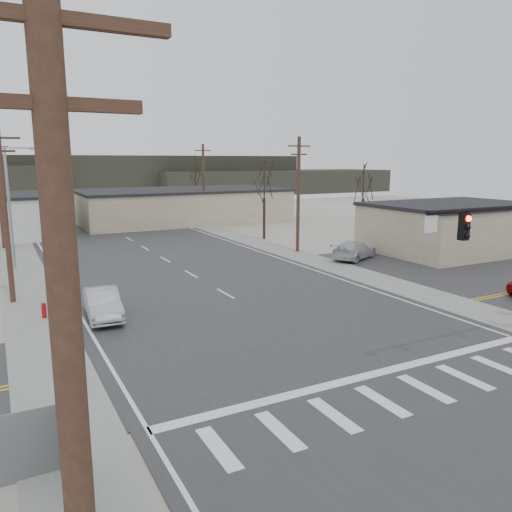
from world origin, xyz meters
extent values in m
plane|color=beige|center=(0.00, 0.00, 0.00)|extent=(140.00, 140.00, 0.00)
cube|color=#2A2B2D|center=(0.00, 15.00, 0.02)|extent=(18.00, 110.00, 0.05)
cube|color=#2A2B2D|center=(0.00, 0.00, 0.02)|extent=(90.00, 10.00, 0.04)
cube|color=#2A2B2D|center=(20.00, 6.00, 0.02)|extent=(18.00, 20.00, 0.03)
cube|color=gray|center=(-10.60, 20.00, 0.03)|extent=(3.00, 90.00, 0.06)
cube|color=gray|center=(10.60, 20.00, 0.03)|extent=(3.00, 90.00, 0.06)
cylinder|color=black|center=(5.60, -6.20, 6.20)|extent=(8.40, 0.18, 0.18)
cube|color=black|center=(3.30, -6.20, 5.60)|extent=(0.32, 0.30, 1.00)
sphere|color=#FF0C05|center=(3.30, -6.37, 5.92)|extent=(0.22, 0.22, 0.22)
cube|color=silver|center=(1.60, -6.20, 5.80)|extent=(0.60, 0.04, 0.60)
cylinder|color=#A50C0C|center=(-10.20, 8.00, 0.35)|extent=(0.24, 0.24, 0.70)
sphere|color=#A50C0C|center=(-10.20, 8.00, 0.75)|extent=(0.24, 0.24, 0.24)
cube|color=#C6B097|center=(10.00, 44.00, 2.00)|extent=(26.00, 14.00, 4.00)
cube|color=black|center=(10.00, 44.00, 4.15)|extent=(26.30, 14.30, 0.30)
cube|color=#C6B097|center=(24.00, 12.00, 2.00)|extent=(14.00, 10.00, 4.00)
cube|color=black|center=(24.00, 12.00, 4.15)|extent=(14.30, 10.30, 0.30)
cylinder|color=#4D3424|center=(-11.50, -14.00, 5.00)|extent=(0.30, 0.30, 10.00)
cube|color=#4D3424|center=(-11.50, -14.00, 9.20)|extent=(2.20, 0.12, 0.12)
cube|color=#4D3424|center=(-11.50, -14.00, 8.50)|extent=(1.60, 0.12, 0.12)
cylinder|color=#4D3424|center=(-11.50, 12.00, 5.00)|extent=(0.30, 0.30, 10.00)
cylinder|color=#4D3424|center=(11.50, 18.00, 5.00)|extent=(0.30, 0.30, 10.00)
cube|color=#4D3424|center=(11.50, 18.00, 9.20)|extent=(2.20, 0.12, 0.12)
cube|color=#4D3424|center=(11.50, 18.00, 8.50)|extent=(1.60, 0.12, 0.12)
cylinder|color=#4D3424|center=(11.50, 40.00, 5.00)|extent=(0.30, 0.30, 10.00)
cube|color=#4D3424|center=(11.50, 40.00, 9.20)|extent=(2.20, 0.12, 0.12)
cube|color=#4D3424|center=(11.50, 40.00, 8.50)|extent=(1.60, 0.12, 0.12)
cylinder|color=gray|center=(-11.00, 22.00, 4.50)|extent=(0.20, 0.20, 9.00)
cylinder|color=gray|center=(-10.00, 22.00, 8.90)|extent=(2.00, 0.12, 0.12)
cube|color=gray|center=(-9.00, 22.00, 8.85)|extent=(0.60, 0.25, 0.18)
cylinder|color=#32281E|center=(12.50, 26.00, 2.12)|extent=(0.28, 0.28, 4.25)
cylinder|color=#32281E|center=(12.50, 26.00, 5.95)|extent=(0.14, 0.14, 4.25)
cylinder|color=#32281E|center=(15.00, 52.00, 2.00)|extent=(0.28, 0.28, 4.00)
cylinder|color=#32281E|center=(15.00, 52.00, 5.60)|extent=(0.14, 0.14, 4.00)
cylinder|color=#32281E|center=(22.00, 22.00, 2.00)|extent=(0.28, 0.28, 4.00)
cylinder|color=#32281E|center=(22.00, 22.00, 5.60)|extent=(0.14, 0.14, 4.00)
cube|color=#333026|center=(15.00, 96.00, 4.50)|extent=(80.00, 18.00, 9.00)
cube|color=#333026|center=(50.00, 90.00, 2.75)|extent=(60.00, 18.00, 5.50)
imported|color=#9BA0A6|center=(-7.50, 6.65, 0.79)|extent=(1.89, 4.62, 1.49)
imported|color=black|center=(6.74, 43.25, 0.85)|extent=(3.71, 5.97, 1.62)
imported|color=black|center=(-5.73, 64.11, 0.74)|extent=(3.15, 4.37, 1.38)
imported|color=black|center=(22.21, 12.46, 0.71)|extent=(4.29, 2.15, 1.35)
imported|color=#B6BBC2|center=(13.81, 13.00, 0.78)|extent=(5.52, 4.11, 1.49)
camera|label=1|loc=(-12.00, -18.79, 8.02)|focal=35.00mm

